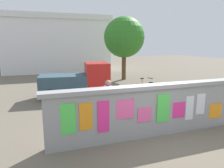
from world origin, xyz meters
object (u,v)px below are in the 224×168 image
at_px(auto_rickshaw_truck, 79,81).
at_px(tree_roadside, 124,37).
at_px(bicycle_near, 178,103).
at_px(motorcycle, 126,101).
at_px(bicycle_far, 144,88).
at_px(person_walking, 108,98).

distance_m(auto_rickshaw_truck, tree_roadside, 6.80).
bearing_deg(bicycle_near, auto_rickshaw_truck, 134.21).
relative_size(motorcycle, tree_roadside, 0.39).
bearing_deg(auto_rickshaw_truck, motorcycle, -64.03).
height_order(auto_rickshaw_truck, bicycle_near, auto_rickshaw_truck).
distance_m(motorcycle, bicycle_near, 2.27).
bearing_deg(auto_rickshaw_truck, bicycle_far, -7.74).
bearing_deg(tree_roadside, bicycle_near, -96.03).
relative_size(auto_rickshaw_truck, tree_roadside, 0.76).
xyz_separation_m(person_walking, tree_roadside, (4.16, 8.63, 2.33)).
height_order(motorcycle, person_walking, person_walking).
xyz_separation_m(bicycle_far, person_walking, (-3.34, -3.62, 0.62)).
distance_m(person_walking, tree_roadside, 9.86).
relative_size(auto_rickshaw_truck, bicycle_near, 2.19).
bearing_deg(auto_rickshaw_truck, bicycle_near, -45.79).
bearing_deg(person_walking, auto_rickshaw_truck, 94.28).
xyz_separation_m(bicycle_near, person_walking, (-3.29, -0.41, 0.62)).
bearing_deg(motorcycle, auto_rickshaw_truck, 115.97).
height_order(bicycle_near, person_walking, person_walking).
xyz_separation_m(motorcycle, bicycle_far, (2.19, 2.49, -0.10)).
xyz_separation_m(motorcycle, person_walking, (-1.15, -1.13, 0.52)).
bearing_deg(bicycle_far, auto_rickshaw_truck, 172.26).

